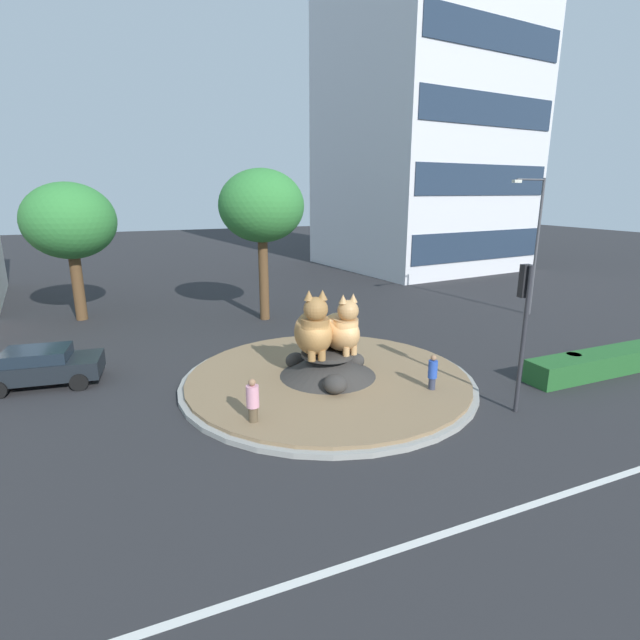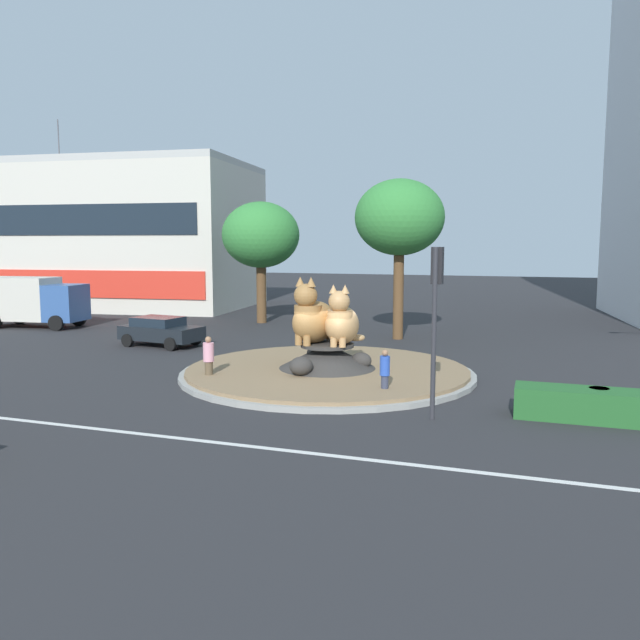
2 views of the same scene
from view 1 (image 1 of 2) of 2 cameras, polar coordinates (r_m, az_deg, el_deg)
ground_plane at (r=18.71m, az=0.91°, el=-7.42°), size 160.00×160.00×0.00m
lane_centreline at (r=12.28m, az=19.08°, el=-21.49°), size 112.00×0.20×0.01m
roundabout_island at (r=18.58m, az=0.92°, el=-6.51°), size 11.18×11.18×1.23m
cat_statue_tabby at (r=17.76m, az=-0.73°, el=-1.24°), size 2.04×2.58×2.56m
cat_statue_calico at (r=18.24m, az=2.60°, el=-1.13°), size 1.45×2.33×2.29m
traffic_light_mast at (r=16.68m, az=23.02°, el=0.97°), size 0.34×0.46×4.92m
office_tower at (r=49.40m, az=12.38°, el=25.11°), size 17.28×17.23×32.11m
clipped_hedge_strip at (r=22.46m, az=30.24°, el=-4.43°), size 6.98×1.20×0.90m
broadleaf_tree_behind_island at (r=27.05m, az=-6.94°, el=13.16°), size 4.65×4.65×8.35m
second_tree_near_tower at (r=30.10m, az=-27.56°, el=10.28°), size 4.87×4.87×7.65m
streetlight_arm at (r=30.59m, az=24.07°, el=8.91°), size 2.44×0.31×7.86m
pedestrian_blue_shirt at (r=17.62m, az=13.19°, el=-6.36°), size 0.33×0.33×1.58m
pedestrian_pink_shirt at (r=14.99m, az=-7.96°, el=-9.80°), size 0.39×0.39×1.70m
hatchback_near_shophouse at (r=21.03m, az=-30.02°, el=-4.71°), size 4.22×2.49×1.44m
litter_bin at (r=21.71m, az=27.74°, el=-4.72°), size 0.56×0.56×0.90m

